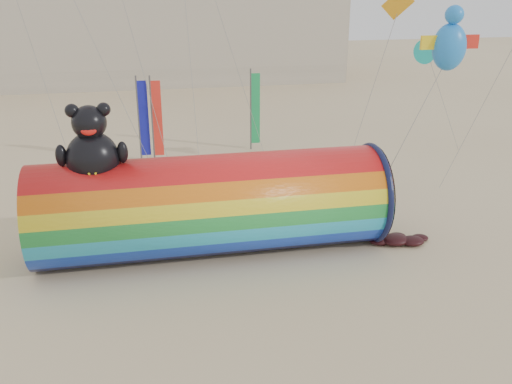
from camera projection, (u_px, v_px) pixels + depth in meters
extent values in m
plane|color=#CCB58C|center=(251.00, 263.00, 22.29)|extent=(160.00, 160.00, 0.00)
cylinder|color=red|center=(212.00, 205.00, 22.68)|extent=(13.78, 4.02, 4.02)
torus|color=#0F1438|center=(371.00, 193.00, 23.96)|extent=(0.28, 4.21, 4.21)
cylinder|color=black|center=(374.00, 192.00, 23.99)|extent=(0.07, 3.98, 3.98)
ellipsoid|color=black|center=(93.00, 159.00, 21.08)|extent=(1.96, 1.76, 2.07)
ellipsoid|color=#F6FF1A|center=(92.00, 167.00, 20.54)|extent=(1.01, 0.44, 0.88)
sphere|color=black|center=(89.00, 123.00, 20.60)|extent=(1.26, 1.26, 1.26)
sphere|color=black|center=(72.00, 111.00, 20.33)|extent=(0.51, 0.51, 0.51)
sphere|color=black|center=(104.00, 109.00, 20.54)|extent=(0.51, 0.51, 0.51)
ellipsoid|color=red|center=(89.00, 131.00, 20.18)|extent=(0.56, 0.20, 0.35)
ellipsoid|color=black|center=(61.00, 156.00, 20.69)|extent=(0.41, 0.41, 0.83)
ellipsoid|color=black|center=(122.00, 152.00, 21.10)|extent=(0.41, 0.41, 0.83)
imported|color=#53565A|center=(369.00, 214.00, 24.67)|extent=(0.76, 0.74, 1.75)
ellipsoid|color=#3A0A0D|center=(395.00, 240.00, 23.85)|extent=(1.17, 0.99, 0.41)
ellipsoid|color=#3A0A0D|center=(412.00, 241.00, 23.81)|extent=(0.99, 0.84, 0.34)
ellipsoid|color=#3A0A0D|center=(380.00, 240.00, 23.89)|extent=(0.91, 0.77, 0.32)
ellipsoid|color=#3A0A0D|center=(397.00, 237.00, 24.29)|extent=(0.78, 0.66, 0.27)
ellipsoid|color=#3A0A0D|center=(420.00, 238.00, 24.19)|extent=(0.73, 0.62, 0.25)
cylinder|color=#59595E|center=(139.00, 120.00, 33.77)|extent=(0.10, 0.10, 5.20)
cube|color=#1519A4|center=(144.00, 119.00, 33.81)|extent=(0.56, 0.06, 4.50)
cylinder|color=#59595E|center=(152.00, 120.00, 33.75)|extent=(0.10, 0.10, 5.20)
cube|color=red|center=(157.00, 119.00, 33.79)|extent=(0.56, 0.06, 4.50)
cylinder|color=#59595E|center=(251.00, 110.00, 36.31)|extent=(0.10, 0.10, 5.20)
cube|color=#189C4F|center=(256.00, 109.00, 36.35)|extent=(0.56, 0.06, 4.50)
ellipsoid|color=#1F7CDE|center=(449.00, 47.00, 21.90)|extent=(1.35, 1.05, 1.80)
cube|color=#FCAB1A|center=(398.00, 4.00, 27.01)|extent=(0.91, 0.06, 1.28)
cone|color=#18C7C0|center=(430.00, 51.00, 30.08)|extent=(1.28, 1.28, 1.15)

